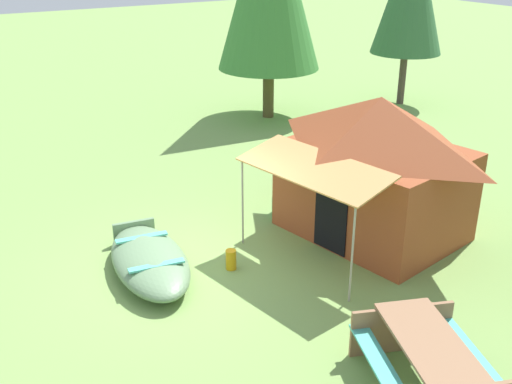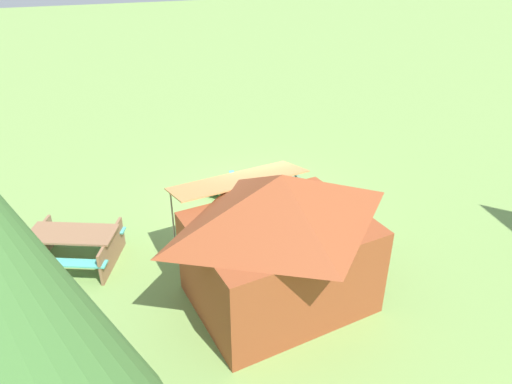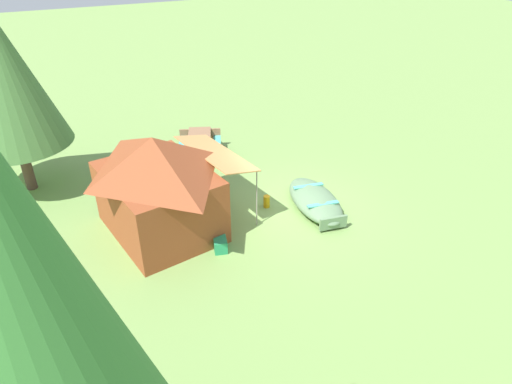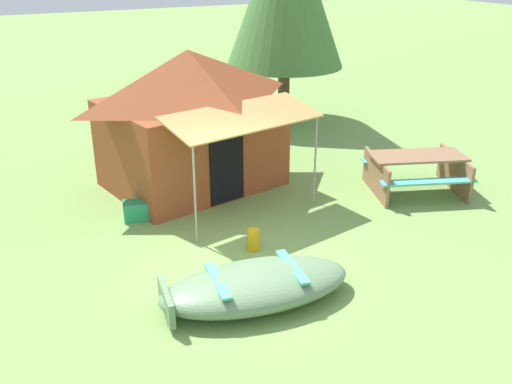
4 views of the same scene
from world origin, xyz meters
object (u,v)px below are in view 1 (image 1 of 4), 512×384
canvas_cabin_tent (376,165)px  fuel_can (231,260)px  beached_rowboat (149,260)px  cooler_box (284,209)px  picnic_table (428,359)px

canvas_cabin_tent → fuel_can: 3.34m
canvas_cabin_tent → fuel_can: size_ratio=11.21×
beached_rowboat → fuel_can: (0.64, 1.28, -0.06)m
beached_rowboat → cooler_box: beached_rowboat is taller
cooler_box → fuel_can: bearing=-56.7°
cooler_box → fuel_can: 2.37m
fuel_can → picnic_table: bearing=9.7°
canvas_cabin_tent → picnic_table: 4.62m
fuel_can → beached_rowboat: bearing=-116.5°
beached_rowboat → picnic_table: bearing=22.9°
beached_rowboat → canvas_cabin_tent: (0.82, 4.38, 1.18)m
picnic_table → fuel_can: 4.07m
fuel_can → cooler_box: bearing=123.3°
picnic_table → fuel_can: size_ratio=6.08×
cooler_box → beached_rowboat: bearing=-78.5°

